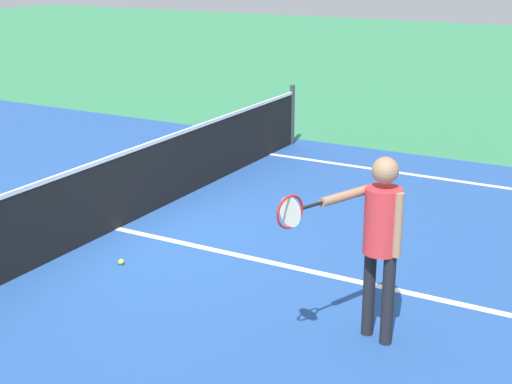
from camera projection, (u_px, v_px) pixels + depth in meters
name	position (u px, v px, depth m)	size (l,w,h in m)	color
ground_plane	(117.00, 229.00, 9.35)	(60.00, 60.00, 0.00)	#337F51
court_surface_inbounds	(117.00, 229.00, 9.35)	(10.62, 24.40, 0.00)	#234C93
line_center_service	(354.00, 281.00, 7.87)	(0.10, 6.40, 0.01)	white
net	(115.00, 192.00, 9.19)	(9.96, 0.09, 1.07)	#33383D
player_near	(379.00, 229.00, 6.37)	(1.09, 0.81, 1.70)	black
tennis_ball_near_net	(121.00, 262.00, 8.27)	(0.07, 0.07, 0.07)	#CCE033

